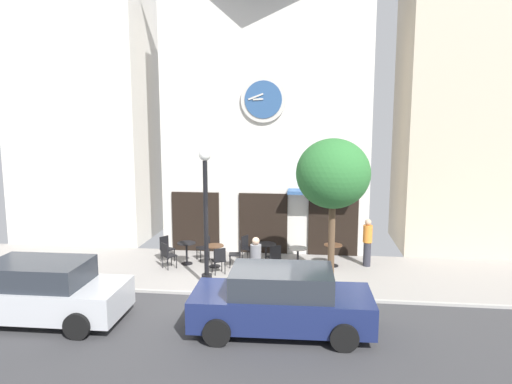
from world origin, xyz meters
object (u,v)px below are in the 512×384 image
at_px(cafe_chair_near_lamp, 219,259).
at_px(cafe_chair_facing_street, 275,256).
at_px(street_tree, 333,175).
at_px(cafe_table_center_right, 333,252).
at_px(street_lamp, 206,218).
at_px(cafe_chair_outer, 247,246).
at_px(cafe_chair_corner, 237,252).
at_px(cafe_chair_near_tree, 166,247).
at_px(cafe_table_rightmost, 187,250).
at_px(cafe_chair_curbside, 167,254).
at_px(pedestrian_grey, 256,264).
at_px(cafe_table_near_door, 215,252).
at_px(parked_car_navy, 282,301).
at_px(pedestrian_orange, 367,242).
at_px(parked_car_silver, 40,292).
at_px(cafe_table_leftmost, 266,249).
at_px(cafe_chair_mid_row, 205,245).
at_px(cafe_table_center, 298,255).

distance_m(cafe_chair_near_lamp, cafe_chair_facing_street, 1.87).
bearing_deg(street_tree, cafe_table_center_right, 86.09).
relative_size(street_lamp, cafe_chair_outer, 4.68).
height_order(cafe_chair_corner, cafe_chair_near_tree, same).
xyz_separation_m(cafe_table_rightmost, cafe_chair_curbside, (-0.51, -0.60, 0.01)).
height_order(street_lamp, cafe_table_center_right, street_lamp).
relative_size(cafe_chair_facing_street, pedestrian_grey, 0.54).
xyz_separation_m(cafe_table_near_door, parked_car_navy, (2.64, -4.76, 0.25)).
relative_size(cafe_chair_near_lamp, cafe_chair_facing_street, 1.00).
bearing_deg(cafe_chair_near_tree, street_tree, -21.42).
bearing_deg(cafe_chair_near_lamp, pedestrian_orange, 16.80).
distance_m(street_lamp, cafe_table_near_door, 2.49).
xyz_separation_m(cafe_chair_outer, pedestrian_orange, (4.24, -0.16, 0.33)).
xyz_separation_m(cafe_chair_near_lamp, cafe_chair_outer, (0.69, 1.65, 0.00)).
xyz_separation_m(parked_car_silver, parked_car_navy, (6.12, 0.12, 0.00)).
bearing_deg(cafe_table_near_door, pedestrian_orange, 7.80).
relative_size(cafe_table_leftmost, cafe_chair_mid_row, 0.82).
relative_size(cafe_table_near_door, cafe_chair_facing_street, 0.85).
bearing_deg(parked_car_silver, street_tree, 22.53).
bearing_deg(pedestrian_orange, cafe_chair_facing_street, -163.57).
bearing_deg(cafe_chair_near_lamp, parked_car_silver, -132.72).
height_order(street_lamp, cafe_table_rightmost, street_lamp).
height_order(street_tree, cafe_chair_corner, street_tree).
distance_m(street_lamp, parked_car_silver, 4.90).
relative_size(cafe_chair_corner, cafe_chair_mid_row, 1.00).
bearing_deg(cafe_chair_mid_row, cafe_chair_facing_street, -20.97).
bearing_deg(cafe_chair_curbside, cafe_chair_facing_street, 3.16).
distance_m(cafe_table_leftmost, cafe_chair_facing_street, 0.83).
bearing_deg(street_tree, parked_car_navy, -113.35).
xyz_separation_m(cafe_chair_outer, cafe_chair_near_tree, (-2.89, -0.43, 0.00)).
bearing_deg(pedestrian_orange, cafe_chair_outer, 177.80).
bearing_deg(parked_car_silver, cafe_chair_curbside, 66.74).
bearing_deg(cafe_table_leftmost, parked_car_silver, -133.89).
bearing_deg(cafe_chair_outer, street_lamp, -107.32).
xyz_separation_m(cafe_table_center_right, cafe_chair_near_tree, (-5.95, -0.10, 0.01)).
relative_size(cafe_table_rightmost, cafe_chair_curbside, 0.86).
distance_m(cafe_table_leftmost, cafe_table_center, 1.23).
height_order(cafe_table_near_door, cafe_chair_near_tree, cafe_chair_near_tree).
relative_size(cafe_chair_curbside, cafe_chair_mid_row, 1.00).
distance_m(cafe_chair_curbside, pedestrian_orange, 6.91).
xyz_separation_m(street_lamp, cafe_table_center_right, (3.92, 2.44, -1.62)).
relative_size(cafe_chair_near_tree, pedestrian_grey, 0.54).
bearing_deg(parked_car_navy, cafe_chair_mid_row, 119.59).
relative_size(cafe_chair_near_lamp, parked_car_silver, 0.21).
bearing_deg(cafe_chair_facing_street, cafe_chair_outer, 135.00).
relative_size(cafe_table_rightmost, parked_car_silver, 0.18).
bearing_deg(cafe_chair_mid_row, parked_car_silver, -117.54).
height_order(pedestrian_orange, parked_car_navy, pedestrian_orange).
relative_size(cafe_table_near_door, cafe_table_center_right, 0.99).
xyz_separation_m(cafe_table_center_right, parked_car_navy, (-1.43, -5.32, 0.25)).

